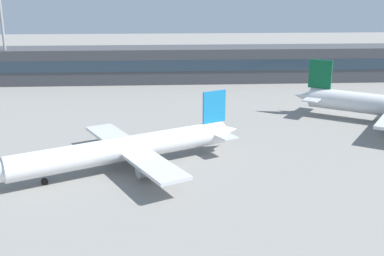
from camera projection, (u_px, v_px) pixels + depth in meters
name	position (u px, v px, depth m)	size (l,w,h in m)	color
ground_plane	(158.00, 147.00, 72.95)	(400.00, 400.00, 0.00)	gray
terminal_building	(159.00, 64.00, 124.88)	(138.76, 12.13, 9.00)	#3F4247
airplane_near	(123.00, 149.00, 63.24)	(34.78, 25.18, 9.32)	white
floodlight_tower_west	(2.00, 27.00, 115.85)	(3.20, 0.80, 25.46)	gray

